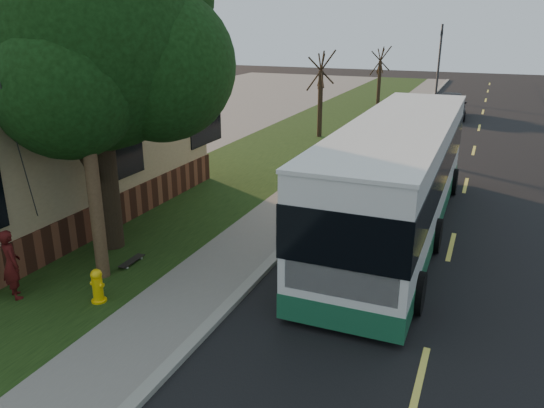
% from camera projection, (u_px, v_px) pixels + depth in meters
% --- Properties ---
extents(ground, '(120.00, 120.00, 0.00)m').
position_uv_depth(ground, '(208.00, 330.00, 10.24)').
color(ground, black).
rests_on(ground, ground).
extents(road, '(8.00, 80.00, 0.01)m').
position_uv_depth(road, '(462.00, 202.00, 17.52)').
color(road, black).
rests_on(road, ground).
extents(curb, '(0.25, 80.00, 0.12)m').
position_uv_depth(curb, '(344.00, 187.00, 18.96)').
color(curb, gray).
rests_on(curb, ground).
extents(sidewalk, '(2.00, 80.00, 0.08)m').
position_uv_depth(sidewalk, '(318.00, 184.00, 19.32)').
color(sidewalk, slate).
rests_on(sidewalk, ground).
extents(grass_verge, '(5.00, 80.00, 0.07)m').
position_uv_depth(grass_verge, '(232.00, 174.00, 20.59)').
color(grass_verge, black).
rests_on(grass_verge, ground).
extents(building_lot, '(15.00, 80.00, 0.04)m').
position_uv_depth(building_lot, '(36.00, 152.00, 24.22)').
color(building_lot, slate).
rests_on(building_lot, ground).
extents(fire_hydrant, '(0.32, 0.32, 0.74)m').
position_uv_depth(fire_hydrant, '(97.00, 286.00, 11.04)').
color(fire_hydrant, yellow).
rests_on(fire_hydrant, grass_verge).
extents(utility_pole, '(2.86, 3.21, 9.07)m').
position_uv_depth(utility_pole, '(80.00, 74.00, 10.80)').
color(utility_pole, '#473321').
rests_on(utility_pole, ground).
extents(leafy_tree, '(6.30, 6.00, 7.80)m').
position_uv_depth(leafy_tree, '(98.00, 43.00, 12.38)').
color(leafy_tree, black).
rests_on(leafy_tree, grass_verge).
extents(bare_tree_near, '(1.38, 1.21, 4.31)m').
position_uv_depth(bare_tree_near, '(320.00, 95.00, 26.53)').
color(bare_tree_near, black).
rests_on(bare_tree_near, grass_verge).
extents(bare_tree_far, '(1.38, 1.21, 4.03)m').
position_uv_depth(bare_tree_far, '(379.00, 77.00, 36.87)').
color(bare_tree_far, black).
rests_on(bare_tree_far, grass_verge).
extents(traffic_signal, '(0.18, 0.22, 5.50)m').
position_uv_depth(traffic_signal, '(439.00, 58.00, 38.72)').
color(traffic_signal, '#2D2D30').
rests_on(traffic_signal, ground).
extents(transit_bus, '(2.70, 11.72, 3.17)m').
position_uv_depth(transit_bus, '(398.00, 174.00, 14.49)').
color(transit_bus, silver).
rests_on(transit_bus, ground).
extents(skateboarder, '(0.66, 0.58, 1.53)m').
position_uv_depth(skateboarder, '(11.00, 264.00, 11.10)').
color(skateboarder, '#430E0D').
rests_on(skateboarder, grass_verge).
extents(skateboard_main, '(0.23, 0.83, 0.08)m').
position_uv_depth(skateboard_main, '(132.00, 261.00, 12.90)').
color(skateboard_main, black).
rests_on(skateboard_main, grass_verge).
extents(dumpster, '(1.48, 1.22, 1.23)m').
position_uv_depth(dumpster, '(146.00, 156.00, 20.73)').
color(dumpster, '#133216').
rests_on(dumpster, building_lot).
extents(distant_car, '(2.17, 4.65, 1.54)m').
position_uv_depth(distant_car, '(450.00, 105.00, 32.93)').
color(distant_car, black).
rests_on(distant_car, ground).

